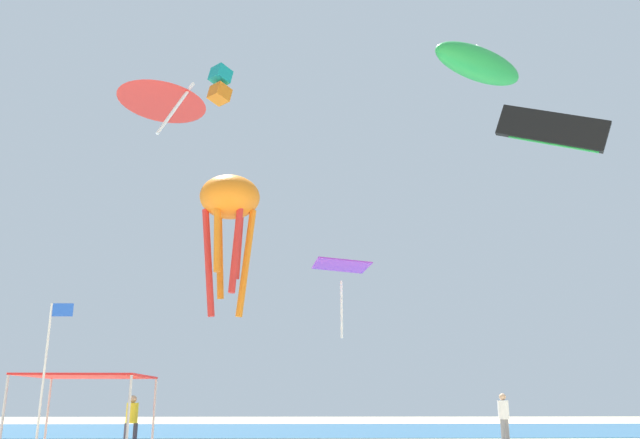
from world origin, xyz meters
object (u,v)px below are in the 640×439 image
kite_octopus_orange (230,204)px  banner_flag (47,366)px  person_near_tent (504,413)px  kite_delta_red (163,96)px  canopy_tent (88,379)px  kite_parafoil_black (552,129)px  kite_diamond_purple (341,269)px  person_central (132,416)px  kite_inflatable_green (478,64)px  kite_box_teal (220,85)px

kite_octopus_orange → banner_flag: bearing=11.3°
person_near_tent → kite_delta_red: 24.49m
person_near_tent → canopy_tent: bearing=162.3°
canopy_tent → kite_delta_red: (-1.73, 13.82, 16.09)m
kite_parafoil_black → kite_diamond_purple: 14.27m
canopy_tent → banner_flag: bearing=-101.9°
kite_delta_red → person_central: bearing=159.2°
banner_flag → kite_parafoil_black: (20.14, 14.09, 13.29)m
person_near_tent → kite_octopus_orange: (-11.53, 1.69, 9.22)m
kite_parafoil_black → kite_octopus_orange: size_ratio=0.85×
kite_inflatable_green → kite_box_teal: size_ratio=2.89×
kite_delta_red → person_near_tent: bearing=-145.1°
kite_diamond_purple → kite_delta_red: kite_delta_red is taller
kite_box_teal → kite_delta_red: bearing=-72.6°
person_central → kite_inflatable_green: bearing=13.3°
canopy_tent → banner_flag: size_ratio=0.82×
person_central → kite_octopus_orange: bearing=37.1°
kite_delta_red → banner_flag: bearing=152.0°
kite_inflatable_green → kite_box_teal: 16.78m
canopy_tent → kite_diamond_purple: (8.11, 10.33, 5.40)m
person_near_tent → kite_delta_red: size_ratio=0.27×
kite_octopus_orange → kite_delta_red: 10.44m
person_central → kite_inflatable_green: (17.17, 12.19, 21.22)m
kite_parafoil_black → kite_diamond_purple: (-11.60, -1.70, -8.14)m
canopy_tent → kite_diamond_purple: size_ratio=0.95×
person_near_tent → kite_inflatable_green: kite_inflatable_green is taller
kite_parafoil_black → kite_box_teal: kite_box_teal is taller
banner_flag → kite_diamond_purple: bearing=55.4°
canopy_tent → kite_box_teal: kite_box_teal is taller
kite_diamond_purple → kite_inflatable_green: 18.48m
kite_octopus_orange → kite_diamond_purple: kite_octopus_orange is taller
kite_parafoil_black → kite_delta_red: (-21.44, 1.80, 2.56)m
kite_parafoil_black → kite_inflatable_green: (-2.30, 4.62, 6.53)m
person_central → kite_diamond_purple: (7.87, 5.87, 6.55)m
canopy_tent → person_central: (0.24, 4.46, -1.15)m
canopy_tent → person_near_tent: size_ratio=1.82×
canopy_tent → kite_octopus_orange: 12.37m
kite_box_teal → canopy_tent: bearing=-48.0°
person_central → kite_box_teal: size_ratio=0.69×
kite_inflatable_green → person_central: bearing=4.6°
kite_parafoil_black → kite_delta_red: bearing=-160.4°
person_near_tent → kite_parafoil_black: (5.30, 4.84, 14.62)m
kite_octopus_orange → kite_box_teal: (-2.10, 9.87, 11.31)m
person_near_tent → kite_octopus_orange: kite_octopus_orange is taller
person_near_tent → banner_flag: bearing=167.7°
kite_diamond_purple → kite_box_teal: 17.94m
kite_inflatable_green → banner_flag: bearing=15.6°
kite_delta_red → kite_box_teal: bearing=-59.6°
kite_octopus_orange → kite_delta_red: size_ratio=0.94×
canopy_tent → banner_flag: (-0.43, -2.07, 0.25)m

